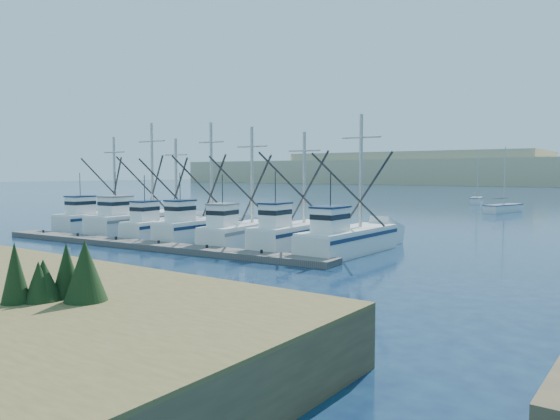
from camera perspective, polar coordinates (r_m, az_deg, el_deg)
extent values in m
plane|color=#0D1C3C|center=(25.53, -10.00, -7.34)|extent=(500.00, 500.00, 0.00)
cube|color=#645E59|center=(36.93, -13.67, -3.60)|extent=(27.35, 3.73, 0.36)
cube|color=white|center=(49.49, -18.09, -1.16)|extent=(2.82, 8.22, 1.42)
cube|color=white|center=(48.19, -20.12, 0.39)|extent=(1.52, 2.04, 1.50)
cylinder|color=#B7B2A8|center=(50.14, -16.91, 3.53)|extent=(0.22, 0.22, 6.63)
cube|color=white|center=(46.26, -14.53, -1.38)|extent=(3.29, 8.97, 1.52)
cube|color=white|center=(44.74, -16.79, 0.34)|extent=(1.75, 2.24, 1.50)
cylinder|color=#B7B2A8|center=(47.04, -13.21, 4.25)|extent=(0.22, 0.22, 7.54)
cube|color=white|center=(42.94, -11.97, -1.92)|extent=(2.86, 7.63, 1.26)
cube|color=white|center=(41.57, -13.94, -0.23)|extent=(1.42, 1.93, 1.50)
cylinder|color=#B7B2A8|center=(43.59, -10.80, 3.19)|extent=(0.22, 0.22, 6.33)
cube|color=white|center=(40.29, -8.38, -2.13)|extent=(2.36, 7.55, 1.44)
cube|color=white|center=(38.81, -10.37, -0.20)|extent=(1.31, 1.86, 1.50)
cylinder|color=#B7B2A8|center=(40.99, -7.19, 4.04)|extent=(0.22, 0.22, 7.20)
cube|color=white|center=(37.55, -4.11, -2.63)|extent=(3.31, 7.52, 1.33)
cube|color=white|center=(36.01, -6.02, -0.67)|extent=(1.60, 1.94, 1.50)
cylinder|color=#B7B2A8|center=(38.26, -2.95, 3.60)|extent=(0.22, 0.22, 6.80)
cube|color=white|center=(35.10, 1.37, -2.92)|extent=(2.63, 7.67, 1.53)
cube|color=white|center=(33.37, -0.50, -0.67)|extent=(1.37, 1.91, 1.50)
cylinder|color=#B7B2A8|center=(35.92, 2.55, 3.31)|extent=(0.22, 0.22, 6.07)
cube|color=white|center=(33.68, 7.20, -3.34)|extent=(2.51, 8.77, 1.42)
cube|color=white|center=(31.58, 5.28, -1.15)|extent=(1.44, 2.14, 1.50)
cylinder|color=#B7B2A8|center=(34.73, 8.44, 3.98)|extent=(0.22, 0.22, 7.18)
cube|color=white|center=(72.68, 22.30, 0.12)|extent=(3.36, 6.76, 0.90)
cylinder|color=#B7B2A8|center=(72.83, 22.43, 3.31)|extent=(0.12, 0.12, 7.20)
cube|color=white|center=(91.18, 19.85, 0.91)|extent=(2.72, 6.14, 0.90)
cylinder|color=#B7B2A8|center=(91.35, 19.96, 3.45)|extent=(0.12, 0.12, 7.20)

